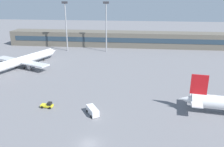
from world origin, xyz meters
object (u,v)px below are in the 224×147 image
at_px(baggage_tug_yellow, 48,105).
at_px(service_van_white, 93,111).
at_px(airplane_mid, 24,60).
at_px(floodlight_tower_east, 66,23).
at_px(floodlight_tower_west, 106,24).

height_order(baggage_tug_yellow, service_van_white, service_van_white).
relative_size(airplane_mid, floodlight_tower_east, 1.47).
height_order(airplane_mid, service_van_white, airplane_mid).
bearing_deg(floodlight_tower_west, baggage_tug_yellow, -96.56).
xyz_separation_m(airplane_mid, service_van_white, (39.11, -39.76, -2.10)).
distance_m(baggage_tug_yellow, floodlight_tower_west, 72.66).
bearing_deg(floodlight_tower_east, airplane_mid, -107.81).
bearing_deg(service_van_white, airplane_mid, 134.53).
bearing_deg(baggage_tug_yellow, airplane_mid, 124.05).
bearing_deg(service_van_white, baggage_tug_yellow, 169.96).
xyz_separation_m(baggage_tug_yellow, floodlight_tower_east, (-14.62, 70.24, 15.01)).
bearing_deg(baggage_tug_yellow, service_van_white, -10.04).
bearing_deg(airplane_mid, service_van_white, -45.47).
bearing_deg(baggage_tug_yellow, floodlight_tower_west, 83.44).
bearing_deg(floodlight_tower_east, service_van_white, -68.57).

